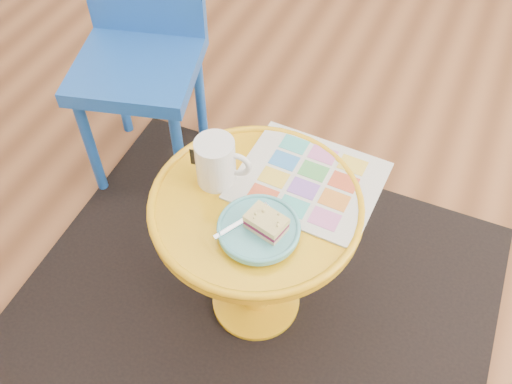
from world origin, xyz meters
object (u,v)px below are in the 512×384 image
at_px(plate, 259,229).
at_px(newspaper, 309,181).
at_px(side_table, 256,236).
at_px(chair, 140,40).
at_px(mug, 217,161).

bearing_deg(plate, newspaper, 76.60).
height_order(side_table, newspaper, newspaper).
xyz_separation_m(chair, mug, (0.45, -0.39, 0.07)).
bearing_deg(mug, chair, 131.06).
bearing_deg(side_table, chair, 143.72).
relative_size(side_table, mug, 3.74).
bearing_deg(mug, plate, -42.79).
relative_size(newspaper, plate, 1.82).
xyz_separation_m(newspaper, plate, (-0.04, -0.18, 0.02)).
bearing_deg(newspaper, chair, 156.75).
bearing_deg(plate, mug, 145.72).
distance_m(newspaper, plate, 0.19).
bearing_deg(newspaper, side_table, -125.79).
xyz_separation_m(side_table, plate, (0.04, -0.08, 0.15)).
xyz_separation_m(chair, plate, (0.60, -0.49, 0.02)).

